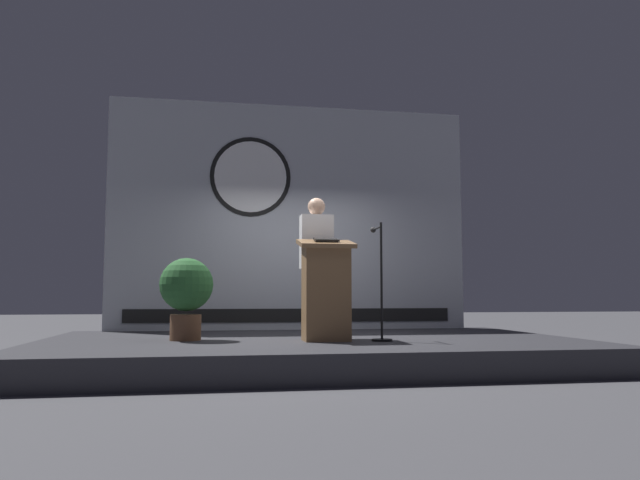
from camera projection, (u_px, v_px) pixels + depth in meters
ground_plane at (311, 363)px, 7.34m from camera, size 40.00×40.00×0.00m
stage_platform at (311, 350)px, 7.35m from camera, size 6.40×4.00×0.30m
banner_display at (291, 216)px, 9.34m from camera, size 5.54×0.12×3.49m
podium at (326, 290)px, 6.97m from camera, size 0.64×0.50×1.20m
speaker_person at (316, 266)px, 7.47m from camera, size 0.40×0.26×1.74m
microphone_stand at (380, 300)px, 6.97m from camera, size 0.24×0.50×1.37m
potted_plant at (186, 290)px, 7.05m from camera, size 0.62×0.62×0.96m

